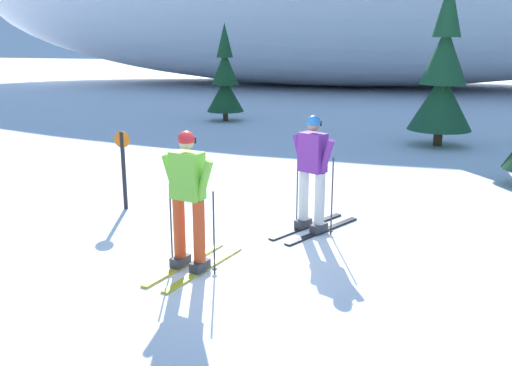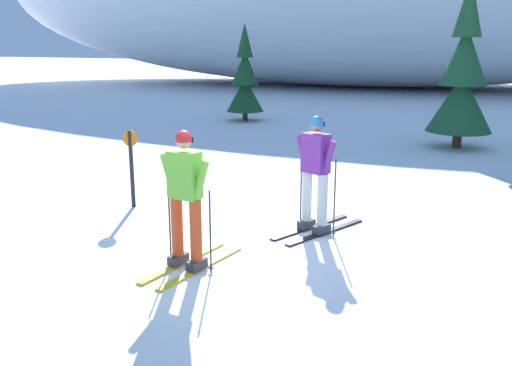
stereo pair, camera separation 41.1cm
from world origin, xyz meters
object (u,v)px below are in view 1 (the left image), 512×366
object	(u,v)px
skier_purple_jacket	(313,172)
trail_marker_post	(123,165)
skier_lime_jacket	(189,199)
pine_tree_far_left	(225,81)
pine_tree_center_left	(443,77)

from	to	relation	value
skier_purple_jacket	trail_marker_post	size ratio (longest dim) A/B	1.31
skier_lime_jacket	pine_tree_far_left	bearing A→B (deg)	107.51
pine_tree_far_left	pine_tree_center_left	xyz separation A→B (m)	(7.08, -2.74, 0.43)
skier_lime_jacket	skier_purple_jacket	size ratio (longest dim) A/B	1.01
skier_purple_jacket	pine_tree_far_left	distance (m)	11.74
skier_lime_jacket	pine_tree_far_left	world-z (taller)	pine_tree_far_left
skier_lime_jacket	pine_tree_far_left	xyz separation A→B (m)	(-3.93, 12.45, 0.46)
trail_marker_post	skier_lime_jacket	bearing A→B (deg)	-45.19
skier_lime_jacket	skier_purple_jacket	distance (m)	2.23
pine_tree_center_left	trail_marker_post	bearing A→B (deg)	-124.61
skier_lime_jacket	trail_marker_post	xyz separation A→B (m)	(-2.09, 2.11, -0.16)
pine_tree_far_left	trail_marker_post	size ratio (longest dim) A/B	2.47
pine_tree_far_left	pine_tree_center_left	distance (m)	7.60
pine_tree_far_left	trail_marker_post	bearing A→B (deg)	-79.94
skier_lime_jacket	skier_purple_jacket	world-z (taller)	skier_lime_jacket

